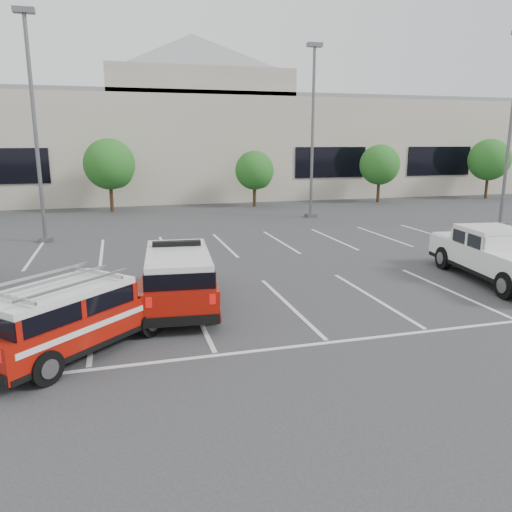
{
  "coord_description": "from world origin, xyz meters",
  "views": [
    {
      "loc": [
        -4.6,
        -12.98,
        4.64
      ],
      "look_at": [
        -0.43,
        2.02,
        1.05
      ],
      "focal_mm": 35.0,
      "sensor_mm": 36.0,
      "label": 1
    }
  ],
  "objects_px": {
    "light_pole_right": "(510,131)",
    "tree_mid_right": "(256,172)",
    "light_pole_left": "(35,129)",
    "ladder_suv": "(73,321)",
    "light_pole_mid": "(313,132)",
    "fire_chief_suv": "(178,281)",
    "tree_far_right": "(490,161)",
    "convention_building": "(171,140)",
    "tree_mid_left": "(111,166)",
    "white_pickup": "(497,261)",
    "tree_right": "(380,166)"
  },
  "relations": [
    {
      "from": "tree_mid_left",
      "to": "convention_building",
      "type": "bearing_deg",
      "value": 62.6
    },
    {
      "from": "tree_mid_right",
      "to": "white_pickup",
      "type": "relative_size",
      "value": 0.67
    },
    {
      "from": "tree_right",
      "to": "fire_chief_suv",
      "type": "relative_size",
      "value": 0.83
    },
    {
      "from": "light_pole_left",
      "to": "tree_mid_right",
      "type": "bearing_deg",
      "value": 37.5
    },
    {
      "from": "tree_mid_left",
      "to": "white_pickup",
      "type": "xyz_separation_m",
      "value": [
        12.54,
        -21.42,
        -2.34
      ]
    },
    {
      "from": "tree_right",
      "to": "light_pole_left",
      "type": "bearing_deg",
      "value": -156.49
    },
    {
      "from": "fire_chief_suv",
      "to": "ladder_suv",
      "type": "distance_m",
      "value": 3.73
    },
    {
      "from": "tree_mid_right",
      "to": "light_pole_left",
      "type": "bearing_deg",
      "value": -142.5
    },
    {
      "from": "tree_mid_left",
      "to": "tree_mid_right",
      "type": "distance_m",
      "value": 10.01
    },
    {
      "from": "tree_mid_right",
      "to": "tree_right",
      "type": "distance_m",
      "value": 10.0
    },
    {
      "from": "convention_building",
      "to": "light_pole_mid",
      "type": "bearing_deg",
      "value": -66.74
    },
    {
      "from": "convention_building",
      "to": "light_pole_left",
      "type": "xyz_separation_m",
      "value": [
        -8.18,
        -19.86,
        0.47
      ]
    },
    {
      "from": "light_pole_left",
      "to": "convention_building",
      "type": "bearing_deg",
      "value": 67.61
    },
    {
      "from": "light_pole_right",
      "to": "ladder_suv",
      "type": "bearing_deg",
      "value": -151.59
    },
    {
      "from": "white_pickup",
      "to": "light_pole_mid",
      "type": "bearing_deg",
      "value": 99.46
    },
    {
      "from": "fire_chief_suv",
      "to": "ladder_suv",
      "type": "bearing_deg",
      "value": -130.25
    },
    {
      "from": "tree_far_right",
      "to": "light_pole_right",
      "type": "bearing_deg",
      "value": -127.04
    },
    {
      "from": "tree_right",
      "to": "light_pole_left",
      "type": "xyz_separation_m",
      "value": [
        -23.09,
        -10.05,
        2.41
      ]
    },
    {
      "from": "tree_mid_left",
      "to": "tree_mid_right",
      "type": "relative_size",
      "value": 1.21
    },
    {
      "from": "fire_chief_suv",
      "to": "ladder_suv",
      "type": "height_order",
      "value": "fire_chief_suv"
    },
    {
      "from": "convention_building",
      "to": "white_pickup",
      "type": "bearing_deg",
      "value": -76.58
    },
    {
      "from": "convention_building",
      "to": "tree_right",
      "type": "distance_m",
      "value": 17.96
    },
    {
      "from": "tree_right",
      "to": "light_pole_left",
      "type": "height_order",
      "value": "light_pole_left"
    },
    {
      "from": "tree_mid_right",
      "to": "convention_building",
      "type": "bearing_deg",
      "value": 116.57
    },
    {
      "from": "convention_building",
      "to": "light_pole_left",
      "type": "bearing_deg",
      "value": -112.39
    },
    {
      "from": "tree_far_right",
      "to": "fire_chief_suv",
      "type": "relative_size",
      "value": 0.91
    },
    {
      "from": "tree_far_right",
      "to": "ladder_suv",
      "type": "relative_size",
      "value": 1.07
    },
    {
      "from": "light_pole_left",
      "to": "white_pickup",
      "type": "distance_m",
      "value": 19.85
    },
    {
      "from": "ladder_suv",
      "to": "tree_mid_right",
      "type": "bearing_deg",
      "value": 112.15
    },
    {
      "from": "tree_right",
      "to": "tree_far_right",
      "type": "distance_m",
      "value": 10.0
    },
    {
      "from": "convention_building",
      "to": "white_pickup",
      "type": "distance_m",
      "value": 32.36
    },
    {
      "from": "ladder_suv",
      "to": "light_pole_mid",
      "type": "bearing_deg",
      "value": 100.96
    },
    {
      "from": "tree_mid_right",
      "to": "light_pole_left",
      "type": "xyz_separation_m",
      "value": [
        -13.09,
        -10.05,
        2.68
      ]
    },
    {
      "from": "tree_mid_left",
      "to": "ladder_suv",
      "type": "bearing_deg",
      "value": -91.96
    },
    {
      "from": "convention_building",
      "to": "tree_mid_right",
      "type": "bearing_deg",
      "value": -63.43
    },
    {
      "from": "tree_far_right",
      "to": "light_pole_right",
      "type": "height_order",
      "value": "light_pole_right"
    },
    {
      "from": "tree_far_right",
      "to": "light_pole_mid",
      "type": "distance_m",
      "value": 19.19
    },
    {
      "from": "light_pole_left",
      "to": "white_pickup",
      "type": "relative_size",
      "value": 1.72
    },
    {
      "from": "tree_mid_left",
      "to": "light_pole_right",
      "type": "xyz_separation_m",
      "value": [
        20.91,
        -12.05,
        2.14
      ]
    },
    {
      "from": "light_pole_left",
      "to": "ladder_suv",
      "type": "xyz_separation_m",
      "value": [
        2.28,
        -13.75,
        -4.47
      ]
    },
    {
      "from": "light_pole_left",
      "to": "light_pole_right",
      "type": "xyz_separation_m",
      "value": [
        24.0,
        -2.0,
        0.0
      ]
    },
    {
      "from": "tree_far_right",
      "to": "light_pole_mid",
      "type": "xyz_separation_m",
      "value": [
        -18.09,
        -6.05,
        2.14
      ]
    },
    {
      "from": "light_pole_left",
      "to": "light_pole_mid",
      "type": "relative_size",
      "value": 1.0
    },
    {
      "from": "light_pole_mid",
      "to": "tree_mid_right",
      "type": "bearing_deg",
      "value": 107.52
    },
    {
      "from": "tree_mid_left",
      "to": "tree_mid_right",
      "type": "height_order",
      "value": "tree_mid_left"
    },
    {
      "from": "convention_building",
      "to": "fire_chief_suv",
      "type": "relative_size",
      "value": 11.29
    },
    {
      "from": "light_pole_right",
      "to": "tree_mid_right",
      "type": "bearing_deg",
      "value": 132.17
    },
    {
      "from": "fire_chief_suv",
      "to": "tree_far_right",
      "type": "bearing_deg",
      "value": 42.21
    },
    {
      "from": "light_pole_right",
      "to": "ladder_suv",
      "type": "xyz_separation_m",
      "value": [
        -21.72,
        -11.75,
        -4.47
      ]
    },
    {
      "from": "convention_building",
      "to": "fire_chief_suv",
      "type": "height_order",
      "value": "convention_building"
    }
  ]
}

